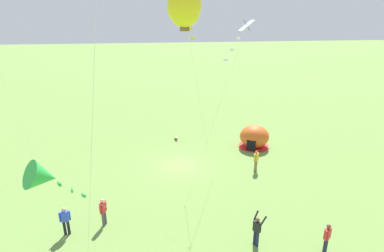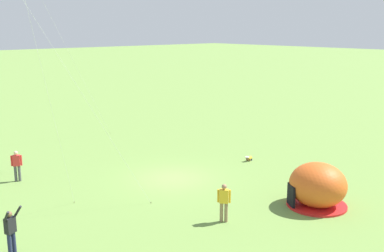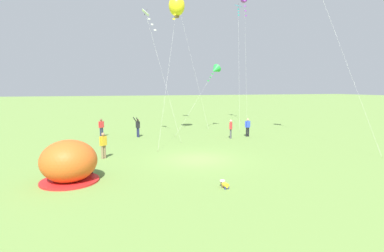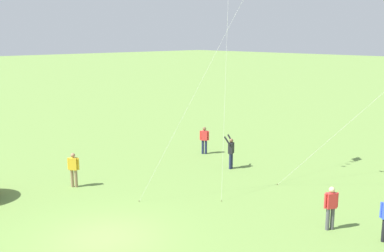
{
  "view_description": "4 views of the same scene",
  "coord_description": "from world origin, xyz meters",
  "px_view_note": "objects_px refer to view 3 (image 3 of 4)",
  "views": [
    {
      "loc": [
        2.97,
        21.94,
        11.21
      ],
      "look_at": [
        -0.93,
        1.15,
        3.79
      ],
      "focal_mm": 28.0,
      "sensor_mm": 36.0,
      "label": 1
    },
    {
      "loc": [
        -18.56,
        15.05,
        8.29
      ],
      "look_at": [
        -1.93,
        0.29,
        3.36
      ],
      "focal_mm": 42.0,
      "sensor_mm": 36.0,
      "label": 2
    },
    {
      "loc": [
        -5.96,
        -18.08,
        4.66
      ],
      "look_at": [
        0.2,
        2.09,
        1.91
      ],
      "focal_mm": 28.0,
      "sensor_mm": 36.0,
      "label": 3
    },
    {
      "loc": [
        13.42,
        -8.23,
        7.34
      ],
      "look_at": [
        -0.96,
        5.28,
        3.34
      ],
      "focal_mm": 42.0,
      "sensor_mm": 36.0,
      "label": 4
    }
  ],
  "objects_px": {
    "popup_tent": "(69,162)",
    "kite_white": "(148,18)",
    "person_near_tent": "(103,144)",
    "kite_purple": "(245,1)",
    "person_arms_raised": "(138,127)",
    "toddler_crawling": "(224,184)",
    "person_far_back": "(101,127)",
    "kite_yellow": "(177,6)",
    "person_center_field": "(231,128)",
    "person_strolling": "(248,126)",
    "kite_green": "(215,70)",
    "kite_teal": "(238,11)"
  },
  "relations": [
    {
      "from": "popup_tent",
      "to": "kite_white",
      "type": "distance_m",
      "value": 15.72
    },
    {
      "from": "person_near_tent",
      "to": "kite_purple",
      "type": "distance_m",
      "value": 25.53
    },
    {
      "from": "kite_purple",
      "to": "person_arms_raised",
      "type": "bearing_deg",
      "value": -157.65
    },
    {
      "from": "toddler_crawling",
      "to": "person_far_back",
      "type": "xyz_separation_m",
      "value": [
        -5.39,
        16.74,
        0.79
      ]
    },
    {
      "from": "kite_yellow",
      "to": "kite_purple",
      "type": "height_order",
      "value": "kite_purple"
    },
    {
      "from": "popup_tent",
      "to": "person_center_field",
      "type": "bearing_deg",
      "value": 35.76
    },
    {
      "from": "person_strolling",
      "to": "person_far_back",
      "type": "relative_size",
      "value": 1.0
    },
    {
      "from": "popup_tent",
      "to": "person_center_field",
      "type": "height_order",
      "value": "popup_tent"
    },
    {
      "from": "person_arms_raised",
      "to": "person_center_field",
      "type": "bearing_deg",
      "value": -22.03
    },
    {
      "from": "toddler_crawling",
      "to": "person_arms_raised",
      "type": "bearing_deg",
      "value": 97.77
    },
    {
      "from": "popup_tent",
      "to": "kite_green",
      "type": "xyz_separation_m",
      "value": [
        13.64,
        15.33,
        5.53
      ]
    },
    {
      "from": "kite_green",
      "to": "kite_purple",
      "type": "bearing_deg",
      "value": 30.0
    },
    {
      "from": "person_center_field",
      "to": "person_far_back",
      "type": "xyz_separation_m",
      "value": [
        -11.28,
        4.4,
        0.0
      ]
    },
    {
      "from": "person_near_tent",
      "to": "kite_yellow",
      "type": "xyz_separation_m",
      "value": [
        6.72,
        6.84,
        10.85
      ]
    },
    {
      "from": "toddler_crawling",
      "to": "kite_yellow",
      "type": "relative_size",
      "value": 0.04
    },
    {
      "from": "person_center_field",
      "to": "kite_yellow",
      "type": "bearing_deg",
      "value": 154.37
    },
    {
      "from": "kite_white",
      "to": "kite_green",
      "type": "height_order",
      "value": "kite_white"
    },
    {
      "from": "person_strolling",
      "to": "person_arms_raised",
      "type": "xyz_separation_m",
      "value": [
        -9.98,
        2.74,
        0.03
      ]
    },
    {
      "from": "person_far_back",
      "to": "kite_teal",
      "type": "xyz_separation_m",
      "value": [
        16.81,
        6.11,
        13.12
      ]
    },
    {
      "from": "person_far_back",
      "to": "kite_yellow",
      "type": "relative_size",
      "value": 0.14
    },
    {
      "from": "toddler_crawling",
      "to": "kite_green",
      "type": "relative_size",
      "value": 0.08
    },
    {
      "from": "person_center_field",
      "to": "person_arms_raised",
      "type": "xyz_separation_m",
      "value": [
        -8.01,
        3.24,
        0.03
      ]
    },
    {
      "from": "person_strolling",
      "to": "kite_purple",
      "type": "distance_m",
      "value": 16.51
    },
    {
      "from": "popup_tent",
      "to": "person_arms_raised",
      "type": "xyz_separation_m",
      "value": [
        4.84,
        12.5,
        0.0
      ]
    },
    {
      "from": "person_strolling",
      "to": "kite_purple",
      "type": "bearing_deg",
      "value": 66.92
    },
    {
      "from": "kite_yellow",
      "to": "person_center_field",
      "type": "bearing_deg",
      "value": -25.63
    },
    {
      "from": "person_far_back",
      "to": "kite_teal",
      "type": "bearing_deg",
      "value": 19.98
    },
    {
      "from": "popup_tent",
      "to": "kite_purple",
      "type": "height_order",
      "value": "kite_purple"
    },
    {
      "from": "person_far_back",
      "to": "kite_yellow",
      "type": "height_order",
      "value": "kite_yellow"
    },
    {
      "from": "kite_yellow",
      "to": "kite_green",
      "type": "bearing_deg",
      "value": 36.86
    },
    {
      "from": "person_center_field",
      "to": "person_strolling",
      "type": "relative_size",
      "value": 1.0
    },
    {
      "from": "person_center_field",
      "to": "kite_green",
      "type": "relative_size",
      "value": 0.24
    },
    {
      "from": "person_center_field",
      "to": "kite_green",
      "type": "bearing_deg",
      "value": 82.65
    },
    {
      "from": "kite_teal",
      "to": "kite_green",
      "type": "bearing_deg",
      "value": -136.99
    },
    {
      "from": "kite_teal",
      "to": "person_arms_raised",
      "type": "bearing_deg",
      "value": -151.8
    },
    {
      "from": "kite_yellow",
      "to": "kite_green",
      "type": "xyz_separation_m",
      "value": [
        5.25,
        3.93,
        -5.3
      ]
    },
    {
      "from": "popup_tent",
      "to": "kite_yellow",
      "type": "distance_m",
      "value": 17.82
    },
    {
      "from": "person_near_tent",
      "to": "kite_white",
      "type": "height_order",
      "value": "kite_white"
    },
    {
      "from": "person_near_tent",
      "to": "kite_purple",
      "type": "xyz_separation_m",
      "value": [
        16.69,
        13.49,
        13.83
      ]
    },
    {
      "from": "toddler_crawling",
      "to": "kite_white",
      "type": "height_order",
      "value": "kite_white"
    },
    {
      "from": "person_strolling",
      "to": "kite_white",
      "type": "xyz_separation_m",
      "value": [
        -9.06,
        1.34,
        9.55
      ]
    },
    {
      "from": "person_arms_raised",
      "to": "kite_teal",
      "type": "relative_size",
      "value": 0.13
    },
    {
      "from": "person_center_field",
      "to": "kite_green",
      "type": "xyz_separation_m",
      "value": [
        0.78,
        6.08,
        5.56
      ]
    },
    {
      "from": "kite_purple",
      "to": "kite_white",
      "type": "bearing_deg",
      "value": -151.1
    },
    {
      "from": "kite_green",
      "to": "toddler_crawling",
      "type": "bearing_deg",
      "value": -109.91
    },
    {
      "from": "popup_tent",
      "to": "kite_white",
      "type": "xyz_separation_m",
      "value": [
        5.76,
        11.1,
        9.52
      ]
    },
    {
      "from": "toddler_crawling",
      "to": "kite_teal",
      "type": "xyz_separation_m",
      "value": [
        11.43,
        22.85,
        13.91
      ]
    },
    {
      "from": "person_center_field",
      "to": "person_far_back",
      "type": "bearing_deg",
      "value": 158.69
    },
    {
      "from": "person_near_tent",
      "to": "person_far_back",
      "type": "distance_m",
      "value": 9.09
    },
    {
      "from": "person_far_back",
      "to": "kite_yellow",
      "type": "distance_m",
      "value": 13.01
    }
  ]
}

